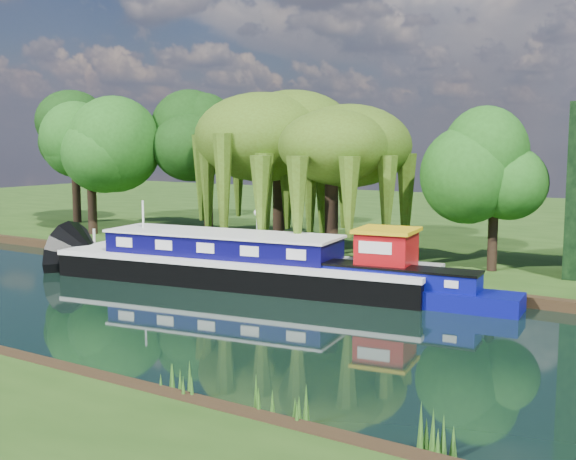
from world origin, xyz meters
The scene contains 13 objects.
ground centered at (0.00, 0.00, 0.00)m, with size 120.00×120.00×0.00m, color black.
far_bank centered at (0.00, 34.00, 0.23)m, with size 120.00×52.00×0.45m, color #1F3E11.
dutch_barge centered at (3.07, 5.74, 0.96)m, with size 18.86×6.82×3.89m.
narrowboat centered at (10.33, 6.03, 0.58)m, with size 11.22×3.02×1.62m.
willow_left centered at (-0.68, 14.40, 6.76)m, with size 7.25×7.25×8.68m.
willow_right centered at (4.71, 11.23, 5.76)m, with size 5.98×5.98×7.28m.
tree_far_left centered at (-14.22, 12.11, 6.48)m, with size 5.48×5.48×8.82m.
tree_far_back centered at (-20.36, 16.09, 6.71)m, with size 5.34×5.34×8.98m.
tree_far_mid centered at (-8.00, 16.78, 6.51)m, with size 5.37×5.37×8.79m.
tree_far_right centered at (12.63, 13.02, 5.12)m, with size 4.13×4.13×6.77m.
lamppost centered at (0.50, 10.50, 2.42)m, with size 0.36×0.36×2.56m.
mooring_posts centered at (-0.50, 8.40, 0.95)m, with size 19.16×0.16×1.00m.
reeds_near centered at (6.87, -7.57, 0.55)m, with size 33.70×1.50×1.10m.
Camera 1 is at (23.02, -21.28, 6.78)m, focal length 45.00 mm.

